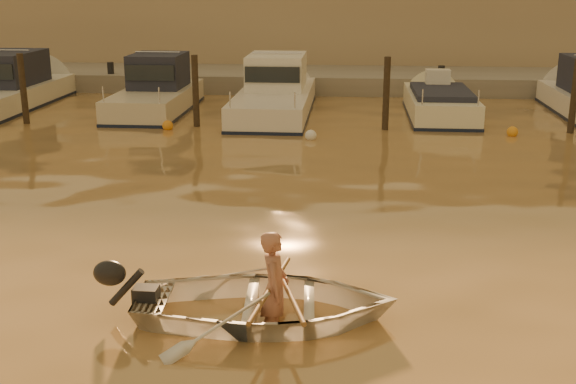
# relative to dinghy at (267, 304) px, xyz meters

# --- Properties ---
(dinghy) EXTENTS (3.33, 2.47, 0.66)m
(dinghy) POSITION_rel_dinghy_xyz_m (0.00, 0.00, 0.00)
(dinghy) COLOR silver
(dinghy) RESTS_ON ground_plane
(person) EXTENTS (0.37, 0.55, 1.44)m
(person) POSITION_rel_dinghy_xyz_m (0.10, 0.01, 0.21)
(person) COLOR #A46852
(person) RESTS_ON dinghy
(outboard_motor) EXTENTS (0.92, 0.45, 0.70)m
(outboard_motor) POSITION_rel_dinghy_xyz_m (-1.50, -0.08, 0.07)
(outboard_motor) COLOR black
(outboard_motor) RESTS_ON dinghy
(oar_port) EXTENTS (0.61, 2.04, 0.13)m
(oar_port) POSITION_rel_dinghy_xyz_m (0.25, 0.01, 0.21)
(oar_port) COLOR brown
(oar_port) RESTS_ON dinghy
(oar_starboard) EXTENTS (0.31, 2.09, 0.13)m
(oar_starboard) POSITION_rel_dinghy_xyz_m (0.05, 0.00, 0.21)
(oar_starboard) COLOR brown
(oar_starboard) RESTS_ON dinghy
(moored_boat_1) EXTENTS (1.99, 6.01, 1.75)m
(moored_boat_1) POSITION_rel_dinghy_xyz_m (-5.13, 14.01, 0.41)
(moored_boat_1) COLOR beige
(moored_boat_1) RESTS_ON ground_plane
(moored_boat_2) EXTENTS (2.16, 7.29, 1.75)m
(moored_boat_2) POSITION_rel_dinghy_xyz_m (-1.38, 14.01, 0.41)
(moored_boat_2) COLOR silver
(moored_boat_2) RESTS_ON ground_plane
(moored_boat_3) EXTENTS (1.87, 5.49, 0.95)m
(moored_boat_3) POSITION_rel_dinghy_xyz_m (3.66, 14.01, 0.01)
(moored_boat_3) COLOR beige
(moored_boat_3) RESTS_ON ground_plane
(piling_0) EXTENTS (0.18, 0.18, 2.20)m
(piling_0) POSITION_rel_dinghy_xyz_m (-8.37, 11.81, 0.69)
(piling_0) COLOR #2D2319
(piling_0) RESTS_ON ground_plane
(piling_1) EXTENTS (0.18, 0.18, 2.20)m
(piling_1) POSITION_rel_dinghy_xyz_m (-3.37, 11.81, 0.69)
(piling_1) COLOR #2D2319
(piling_1) RESTS_ON ground_plane
(piling_2) EXTENTS (0.18, 0.18, 2.20)m
(piling_2) POSITION_rel_dinghy_xyz_m (1.93, 11.81, 0.69)
(piling_2) COLOR #2D2319
(piling_2) RESTS_ON ground_plane
(piling_3) EXTENTS (0.18, 0.18, 2.20)m
(piling_3) POSITION_rel_dinghy_xyz_m (6.93, 11.81, 0.69)
(piling_3) COLOR #2D2319
(piling_3) RESTS_ON ground_plane
(fender_b) EXTENTS (0.30, 0.30, 0.30)m
(fender_b) POSITION_rel_dinghy_xyz_m (-4.09, 11.34, -0.11)
(fender_b) COLOR orange
(fender_b) RESTS_ON ground_plane
(fender_c) EXTENTS (0.30, 0.30, 0.30)m
(fender_c) POSITION_rel_dinghy_xyz_m (-0.05, 10.38, -0.11)
(fender_c) COLOR silver
(fender_c) RESTS_ON ground_plane
(fender_d) EXTENTS (0.30, 0.30, 0.30)m
(fender_d) POSITION_rel_dinghy_xyz_m (5.28, 11.31, -0.11)
(fender_d) COLOR orange
(fender_d) RESTS_ON ground_plane
(quay) EXTENTS (52.00, 4.00, 1.00)m
(quay) POSITION_rel_dinghy_xyz_m (2.13, 19.51, -0.06)
(quay) COLOR gray
(quay) RESTS_ON ground_plane
(waterfront_building) EXTENTS (46.00, 7.00, 4.80)m
(waterfront_building) POSITION_rel_dinghy_xyz_m (2.13, 25.01, 2.19)
(waterfront_building) COLOR #9E8466
(waterfront_building) RESTS_ON quay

